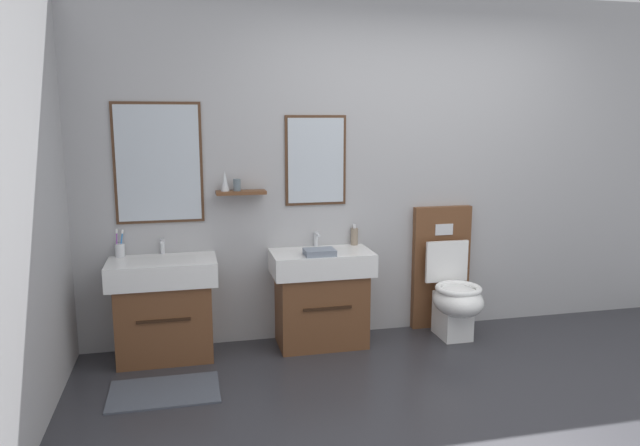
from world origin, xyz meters
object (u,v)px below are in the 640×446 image
at_px(vanity_sink_left, 164,306).
at_px(folded_hand_towel, 320,252).
at_px(vanity_sink_right, 321,295).
at_px(toilet, 449,288).
at_px(toothbrush_cup, 120,249).
at_px(soap_dispenser, 354,236).

height_order(vanity_sink_left, folded_hand_towel, folded_hand_towel).
bearing_deg(vanity_sink_right, vanity_sink_left, 180.00).
relative_size(toilet, folded_hand_towel, 4.55).
bearing_deg(folded_hand_towel, vanity_sink_right, 72.33).
bearing_deg(toothbrush_cup, vanity_sink_left, -26.60).
distance_m(vanity_sink_right, folded_hand_towel, 0.39).
bearing_deg(toothbrush_cup, toilet, -3.72).
xyz_separation_m(vanity_sink_left, folded_hand_towel, (1.11, -0.13, 0.36)).
relative_size(vanity_sink_right, soap_dispenser, 4.48).
distance_m(vanity_sink_left, folded_hand_towel, 1.17).
distance_m(vanity_sink_right, toothbrush_cup, 1.50).
bearing_deg(folded_hand_towel, toilet, 5.90).
bearing_deg(folded_hand_towel, toothbrush_cup, 168.98).
bearing_deg(soap_dispenser, toilet, -13.08).
xyz_separation_m(toothbrush_cup, soap_dispenser, (1.74, 0.01, 0.02)).
height_order(toothbrush_cup, soap_dispenser, toothbrush_cup).
bearing_deg(vanity_sink_right, toothbrush_cup, 174.18).
bearing_deg(toilet, vanity_sink_left, 179.63).
height_order(vanity_sink_right, soap_dispenser, soap_dispenser).
bearing_deg(folded_hand_towel, vanity_sink_left, 173.52).
bearing_deg(toilet, toothbrush_cup, 176.28).
distance_m(toothbrush_cup, folded_hand_towel, 1.42).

